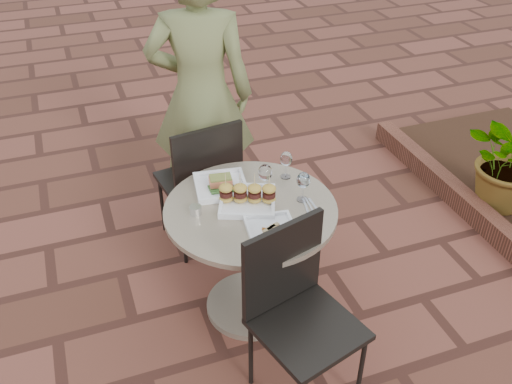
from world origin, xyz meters
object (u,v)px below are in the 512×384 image
object	(u,v)px
chair_far	(203,176)
plate_sliders	(247,197)
chair_near	(296,302)
diner	(201,96)
plate_tuna	(271,229)
cafe_table	(251,244)
plate_salmon	(221,185)

from	to	relation	value
chair_far	plate_sliders	world-z (taller)	chair_far
chair_near	diner	distance (m)	1.55
chair_near	plate_tuna	bearing A→B (deg)	74.76
chair_far	plate_tuna	world-z (taller)	chair_far
diner	cafe_table	bearing A→B (deg)	107.40
plate_sliders	plate_tuna	size ratio (longest dim) A/B	1.42
chair_far	plate_salmon	world-z (taller)	chair_far
chair_near	diner	world-z (taller)	diner
cafe_table	chair_near	size ratio (longest dim) A/B	0.97
chair_far	diner	world-z (taller)	diner
plate_sliders	chair_far	bearing A→B (deg)	98.25
diner	plate_tuna	world-z (taller)	diner
chair_near	diner	xyz separation A→B (m)	(-0.02, 1.51, 0.37)
cafe_table	plate_sliders	xyz separation A→B (m)	(-0.00, 0.04, 0.29)
cafe_table	plate_tuna	bearing A→B (deg)	-82.39
cafe_table	chair_far	distance (m)	0.65
plate_sliders	plate_tuna	distance (m)	0.26
plate_salmon	plate_sliders	size ratio (longest dim) A/B	0.84
diner	plate_salmon	bearing A→B (deg)	100.22
plate_salmon	plate_tuna	xyz separation A→B (m)	(0.12, -0.44, -0.01)
diner	plate_tuna	distance (m)	1.21
cafe_table	diner	size ratio (longest dim) A/B	0.49
chair_near	plate_salmon	size ratio (longest dim) A/B	3.00
chair_far	plate_tuna	size ratio (longest dim) A/B	3.57
chair_far	plate_tuna	xyz separation A→B (m)	(0.12, -0.86, 0.19)
diner	plate_sliders	xyz separation A→B (m)	(-0.02, -0.94, -0.14)
cafe_table	chair_far	xyz separation A→B (m)	(-0.09, 0.64, 0.07)
chair_far	plate_salmon	xyz separation A→B (m)	(-0.00, -0.42, 0.20)
cafe_table	plate_sliders	world-z (taller)	plate_sliders
chair_far	chair_near	xyz separation A→B (m)	(0.12, -1.17, 0.00)
cafe_table	plate_salmon	bearing A→B (deg)	112.96
cafe_table	chair_far	size ratio (longest dim) A/B	0.97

